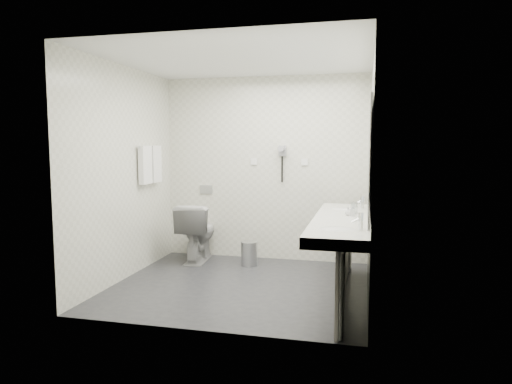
# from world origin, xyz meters

# --- Properties ---
(floor) EXTENTS (2.80, 2.80, 0.00)m
(floor) POSITION_xyz_m (0.00, 0.00, 0.00)
(floor) COLOR #29292E
(floor) RESTS_ON ground
(ceiling) EXTENTS (2.80, 2.80, 0.00)m
(ceiling) POSITION_xyz_m (0.00, 0.00, 2.50)
(ceiling) COLOR white
(ceiling) RESTS_ON wall_back
(wall_back) EXTENTS (2.80, 0.00, 2.80)m
(wall_back) POSITION_xyz_m (0.00, 1.30, 1.25)
(wall_back) COLOR silver
(wall_back) RESTS_ON floor
(wall_front) EXTENTS (2.80, 0.00, 2.80)m
(wall_front) POSITION_xyz_m (0.00, -1.30, 1.25)
(wall_front) COLOR silver
(wall_front) RESTS_ON floor
(wall_left) EXTENTS (0.00, 2.60, 2.60)m
(wall_left) POSITION_xyz_m (-1.40, 0.00, 1.25)
(wall_left) COLOR silver
(wall_left) RESTS_ON floor
(wall_right) EXTENTS (0.00, 2.60, 2.60)m
(wall_right) POSITION_xyz_m (1.40, 0.00, 1.25)
(wall_right) COLOR silver
(wall_right) RESTS_ON floor
(vanity_counter) EXTENTS (0.55, 2.20, 0.10)m
(vanity_counter) POSITION_xyz_m (1.12, -0.20, 0.80)
(vanity_counter) COLOR white
(vanity_counter) RESTS_ON floor
(vanity_panel) EXTENTS (0.03, 2.15, 0.75)m
(vanity_panel) POSITION_xyz_m (1.15, -0.20, 0.38)
(vanity_panel) COLOR #999591
(vanity_panel) RESTS_ON floor
(vanity_post_near) EXTENTS (0.06, 0.06, 0.75)m
(vanity_post_near) POSITION_xyz_m (1.18, -1.24, 0.38)
(vanity_post_near) COLOR silver
(vanity_post_near) RESTS_ON floor
(vanity_post_far) EXTENTS (0.06, 0.06, 0.75)m
(vanity_post_far) POSITION_xyz_m (1.18, 0.84, 0.38)
(vanity_post_far) COLOR silver
(vanity_post_far) RESTS_ON floor
(mirror) EXTENTS (0.02, 2.20, 1.05)m
(mirror) POSITION_xyz_m (1.39, -0.20, 1.45)
(mirror) COLOR #B2BCC6
(mirror) RESTS_ON wall_right
(basin_near) EXTENTS (0.40, 0.31, 0.05)m
(basin_near) POSITION_xyz_m (1.12, -0.85, 0.83)
(basin_near) COLOR white
(basin_near) RESTS_ON vanity_counter
(basin_far) EXTENTS (0.40, 0.31, 0.05)m
(basin_far) POSITION_xyz_m (1.12, 0.45, 0.83)
(basin_far) COLOR white
(basin_far) RESTS_ON vanity_counter
(faucet_near) EXTENTS (0.04, 0.04, 0.15)m
(faucet_near) POSITION_xyz_m (1.32, -0.85, 0.92)
(faucet_near) COLOR silver
(faucet_near) RESTS_ON vanity_counter
(faucet_far) EXTENTS (0.04, 0.04, 0.15)m
(faucet_far) POSITION_xyz_m (1.32, 0.45, 0.92)
(faucet_far) COLOR silver
(faucet_far) RESTS_ON vanity_counter
(soap_bottle_a) EXTENTS (0.06, 0.06, 0.11)m
(soap_bottle_a) POSITION_xyz_m (1.22, -0.09, 0.90)
(soap_bottle_a) COLOR silver
(soap_bottle_a) RESTS_ON vanity_counter
(soap_bottle_b) EXTENTS (0.09, 0.09, 0.09)m
(soap_bottle_b) POSITION_xyz_m (1.18, -0.05, 0.89)
(soap_bottle_b) COLOR silver
(soap_bottle_b) RESTS_ON vanity_counter
(glass_left) EXTENTS (0.07, 0.07, 0.12)m
(glass_left) POSITION_xyz_m (1.24, 0.07, 0.91)
(glass_left) COLOR silver
(glass_left) RESTS_ON vanity_counter
(glass_right) EXTENTS (0.07, 0.07, 0.12)m
(glass_right) POSITION_xyz_m (1.25, 0.17, 0.91)
(glass_right) COLOR silver
(glass_right) RESTS_ON vanity_counter
(toilet) EXTENTS (0.51, 0.82, 0.79)m
(toilet) POSITION_xyz_m (-0.87, 0.94, 0.40)
(toilet) COLOR white
(toilet) RESTS_ON floor
(flush_plate) EXTENTS (0.18, 0.02, 0.12)m
(flush_plate) POSITION_xyz_m (-0.85, 1.29, 0.95)
(flush_plate) COLOR #B2B5BA
(flush_plate) RESTS_ON wall_back
(pedal_bin) EXTENTS (0.28, 0.28, 0.30)m
(pedal_bin) POSITION_xyz_m (-0.11, 0.86, 0.15)
(pedal_bin) COLOR #B2B5BA
(pedal_bin) RESTS_ON floor
(bin_lid) EXTENTS (0.22, 0.22, 0.02)m
(bin_lid) POSITION_xyz_m (-0.11, 0.86, 0.31)
(bin_lid) COLOR #B2B5BA
(bin_lid) RESTS_ON pedal_bin
(towel_rail) EXTENTS (0.02, 0.62, 0.02)m
(towel_rail) POSITION_xyz_m (-1.35, 0.55, 1.55)
(towel_rail) COLOR silver
(towel_rail) RESTS_ON wall_left
(towel_near) EXTENTS (0.07, 0.24, 0.48)m
(towel_near) POSITION_xyz_m (-1.34, 0.41, 1.33)
(towel_near) COLOR white
(towel_near) RESTS_ON towel_rail
(towel_far) EXTENTS (0.07, 0.24, 0.48)m
(towel_far) POSITION_xyz_m (-1.34, 0.69, 1.33)
(towel_far) COLOR white
(towel_far) RESTS_ON towel_rail
(dryer_cradle) EXTENTS (0.10, 0.04, 0.14)m
(dryer_cradle) POSITION_xyz_m (0.25, 1.27, 1.50)
(dryer_cradle) COLOR #9B9BA1
(dryer_cradle) RESTS_ON wall_back
(dryer_barrel) EXTENTS (0.08, 0.14, 0.08)m
(dryer_barrel) POSITION_xyz_m (0.25, 1.20, 1.53)
(dryer_barrel) COLOR #9B9BA1
(dryer_barrel) RESTS_ON dryer_cradle
(dryer_cord) EXTENTS (0.02, 0.02, 0.35)m
(dryer_cord) POSITION_xyz_m (0.25, 1.26, 1.25)
(dryer_cord) COLOR black
(dryer_cord) RESTS_ON dryer_cradle
(switch_plate_a) EXTENTS (0.09, 0.02, 0.09)m
(switch_plate_a) POSITION_xyz_m (-0.15, 1.29, 1.35)
(switch_plate_a) COLOR white
(switch_plate_a) RESTS_ON wall_back
(switch_plate_b) EXTENTS (0.09, 0.02, 0.09)m
(switch_plate_b) POSITION_xyz_m (0.55, 1.29, 1.35)
(switch_plate_b) COLOR white
(switch_plate_b) RESTS_ON wall_back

